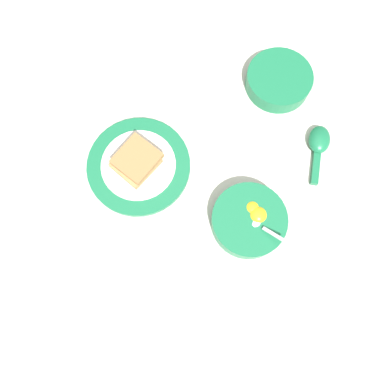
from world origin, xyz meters
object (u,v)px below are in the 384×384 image
object	(u,v)px
congee_bowl	(279,80)
egg_bowl	(249,220)
toast_plate	(139,166)
toast_sandwich	(136,161)
soup_spoon	(319,144)

from	to	relation	value
congee_bowl	egg_bowl	bearing A→B (deg)	46.30
toast_plate	toast_sandwich	world-z (taller)	toast_sandwich
egg_bowl	soup_spoon	size ratio (longest dim) A/B	1.24
egg_bowl	toast_sandwich	world-z (taller)	egg_bowl
toast_plate	congee_bowl	bearing A→B (deg)	-176.77
egg_bowl	toast_plate	bearing A→B (deg)	-57.76
soup_spoon	congee_bowl	world-z (taller)	congee_bowl
toast_plate	soup_spoon	bearing A→B (deg)	157.54
toast_plate	egg_bowl	bearing A→B (deg)	122.24
congee_bowl	soup_spoon	bearing A→B (deg)	87.90
egg_bowl	soup_spoon	distance (m)	0.24
egg_bowl	congee_bowl	bearing A→B (deg)	-133.70
toast_sandwich	congee_bowl	xyz separation A→B (m)	(-0.38, -0.02, -0.01)
toast_sandwich	soup_spoon	distance (m)	0.41
egg_bowl	toast_sandwich	distance (m)	0.27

